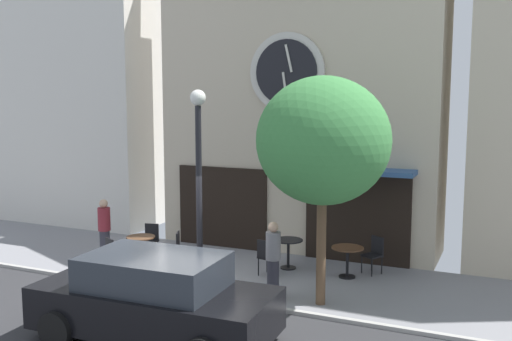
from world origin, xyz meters
TOP-DOWN VIEW (x-y plane):
  - ground_plane at (0.00, -0.72)m, footprint 24.33×9.70m
  - clock_building at (0.83, 5.15)m, footprint 7.85×3.31m
  - neighbor_building_left at (-7.34, 6.26)m, footprint 5.88×4.28m
  - street_lamp at (-0.14, 1.01)m, footprint 0.36×0.36m
  - street_tree at (2.87, 0.77)m, footprint 2.75×2.47m
  - cafe_table_near_door at (-2.15, 1.52)m, footprint 0.73×0.73m
  - cafe_table_near_curb at (1.36, 2.85)m, footprint 0.72×0.72m
  - cafe_table_leftmost at (2.91, 2.75)m, footprint 0.77×0.77m
  - cafe_chair_curbside at (-2.35, 0.68)m, footprint 0.54×0.54m
  - cafe_chair_corner at (-1.32, 1.78)m, footprint 0.53×0.53m
  - cafe_chair_under_awning at (1.10, 2.04)m, footprint 0.49×0.49m
  - cafe_chair_near_tree at (-2.38, 2.29)m, footprint 0.48×0.48m
  - cafe_chair_left_end at (3.42, 3.34)m, footprint 0.55×0.55m
  - pedestrian_maroon at (-3.18, 1.39)m, footprint 0.43×0.43m
  - pedestrian_grey at (1.83, 0.69)m, footprint 0.43×0.43m
  - parked_car_black at (0.74, -2.14)m, footprint 4.37×2.15m

SIDE VIEW (x-z plane):
  - ground_plane at x=0.00m, z-range -0.09..0.04m
  - cafe_chair_curbside at x=-2.35m, z-range 0.08..0.98m
  - cafe_chair_corner at x=-1.32m, z-range 0.08..0.98m
  - cafe_chair_under_awning at x=1.10m, z-range 0.08..0.98m
  - cafe_chair_near_tree at x=-2.38m, z-range 0.08..0.98m
  - cafe_chair_left_end at x=3.42m, z-range 0.08..0.98m
  - cafe_table_near_curb at x=1.36m, z-range 0.16..0.90m
  - cafe_table_leftmost at x=2.91m, z-range 0.17..0.91m
  - cafe_table_near_door at x=-2.15m, z-range 0.17..0.93m
  - parked_car_black at x=0.74m, z-range -0.01..1.54m
  - pedestrian_maroon at x=-3.18m, z-range 0.03..1.70m
  - pedestrian_grey at x=1.83m, z-range 0.03..1.70m
  - street_lamp at x=-0.14m, z-range 0.03..4.49m
  - street_tree at x=2.87m, z-range 1.04..5.76m
  - clock_building at x=0.83m, z-range 0.21..11.29m
  - neighbor_building_left at x=-7.34m, z-range 0.00..14.52m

